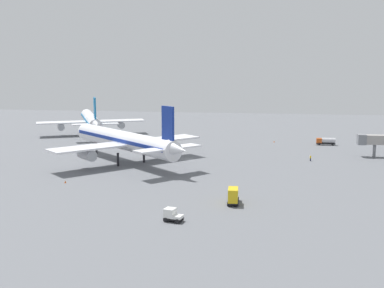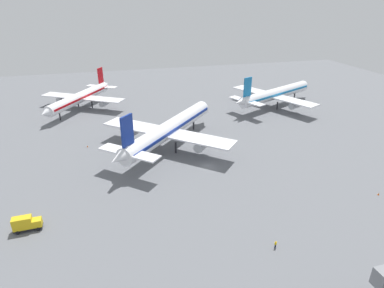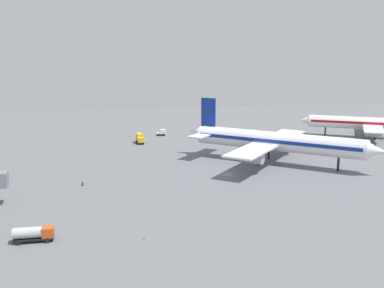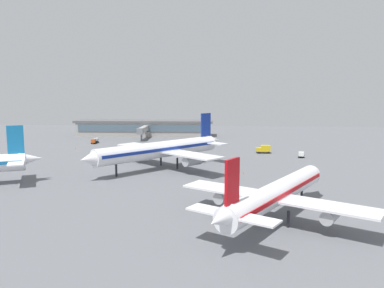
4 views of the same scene
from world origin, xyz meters
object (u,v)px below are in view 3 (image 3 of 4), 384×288
Objects in this scene: airplane_taxiing at (368,123)px; safety_cone_near_gate at (144,238)px; catering_truck at (140,138)px; safety_cone_mid_apron at (262,144)px; ground_crew_worker at (83,182)px; baggage_tug at (162,133)px; fuel_truck at (33,234)px; airplane_distant at (275,141)px.

airplane_taxiing reaches higher than safety_cone_near_gate.
safety_cone_mid_apron is at bearing 71.43° from catering_truck.
safety_cone_near_gate is (81.63, -8.22, -1.40)m from catering_truck.
safety_cone_near_gate is 85.34m from safety_cone_mid_apron.
ground_crew_worker is 2.78× the size of safety_cone_near_gate.
baggage_tug is 2.13× the size of ground_crew_worker.
fuel_truck is 1.78× the size of baggage_tug.
fuel_truck is at bearing -21.08° from catering_truck.
safety_cone_mid_apron is at bearing 145.56° from safety_cone_near_gate.
fuel_truck is 3.80× the size of ground_crew_worker.
fuel_truck is at bearing 64.97° from airplane_taxiing.
airplane_taxiing is 128.77m from fuel_truck.
airplane_distant is (29.30, -48.62, 0.96)m from airplane_taxiing.
baggage_tug is at bearing -128.52° from safety_cone_mid_apron.
safety_cone_near_gate is at bearing 89.16° from ground_crew_worker.
baggage_tug is 16.16m from catering_truck.
airplane_distant is at bearing 136.84° from safety_cone_near_gate.
airplane_distant is 61.08m from safety_cone_near_gate.
ground_crew_worker is at bearing -163.18° from safety_cone_near_gate.
airplane_distant is 76.28× the size of safety_cone_near_gate.
safety_cone_mid_apron is at bearing 36.25° from airplane_taxiing.
airplane_distant is 53.14m from ground_crew_worker.
airplane_taxiing is at bearing 94.44° from safety_cone_mid_apron.
baggage_tug is 5.94× the size of safety_cone_near_gate.
baggage_tug is 66.93m from ground_crew_worker.
safety_cone_mid_apron is (-36.58, 58.48, -0.55)m from ground_crew_worker.
safety_cone_mid_apron is (-70.38, 48.27, 0.00)m from safety_cone_near_gate.
ground_crew_worker is (60.73, -28.14, -0.31)m from baggage_tug.
airplane_taxiing is 56.77m from airplane_distant.
fuel_truck is (70.40, -107.76, -3.92)m from airplane_taxiing.
safety_cone_near_gate is at bearing -8.63° from catering_truck.
safety_cone_mid_apron is (3.26, -41.93, -5.01)m from airplane_taxiing.
baggage_tug is (-50.19, -23.66, -5.12)m from airplane_distant.
airplane_taxiing is 108.12m from ground_crew_worker.
ground_crew_worker is (47.83, -18.43, -0.85)m from catering_truck.
fuel_truck is at bearing -102.80° from airplane_distant.
catering_truck reaches higher than baggage_tug.
baggage_tug is at bearing 15.69° from airplane_taxiing.
airplane_taxiing is 6.73× the size of fuel_truck.
airplane_distant reaches higher than safety_cone_mid_apron.
safety_cone_mid_apron is (-26.04, 6.68, -5.97)m from airplane_distant.
fuel_truck reaches higher than ground_crew_worker.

